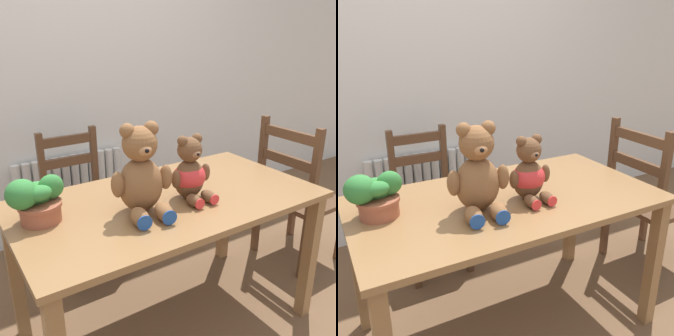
% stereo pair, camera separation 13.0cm
% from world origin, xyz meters
% --- Properties ---
extents(wall_back, '(8.00, 0.04, 2.60)m').
position_xyz_m(wall_back, '(0.00, 1.67, 1.30)').
color(wall_back, silver).
rests_on(wall_back, ground_plane).
extents(radiator, '(0.83, 0.10, 0.64)m').
position_xyz_m(radiator, '(-0.07, 1.60, 0.29)').
color(radiator, silver).
rests_on(radiator, ground_plane).
extents(dining_table, '(1.45, 0.78, 0.75)m').
position_xyz_m(dining_table, '(0.00, 0.39, 0.65)').
color(dining_table, olive).
rests_on(dining_table, ground_plane).
extents(wooden_chair_behind, '(0.39, 0.45, 0.90)m').
position_xyz_m(wooden_chair_behind, '(-0.16, 1.19, 0.44)').
color(wooden_chair_behind, brown).
rests_on(wooden_chair_behind, ground_plane).
extents(wooden_chair_side, '(0.43, 0.45, 0.98)m').
position_xyz_m(wooden_chair_side, '(1.07, 0.46, 0.47)').
color(wooden_chair_side, brown).
rests_on(wooden_chair_side, ground_plane).
extents(teddy_bear_left, '(0.28, 0.29, 0.40)m').
position_xyz_m(teddy_bear_left, '(-0.18, 0.33, 0.92)').
color(teddy_bear_left, brown).
rests_on(teddy_bear_left, dining_table).
extents(teddy_bear_right, '(0.21, 0.21, 0.31)m').
position_xyz_m(teddy_bear_right, '(0.09, 0.34, 0.87)').
color(teddy_bear_right, brown).
rests_on(teddy_bear_right, dining_table).
extents(potted_plant, '(0.24, 0.18, 0.20)m').
position_xyz_m(potted_plant, '(-0.58, 0.49, 0.85)').
color(potted_plant, '#9E5138').
rests_on(potted_plant, dining_table).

